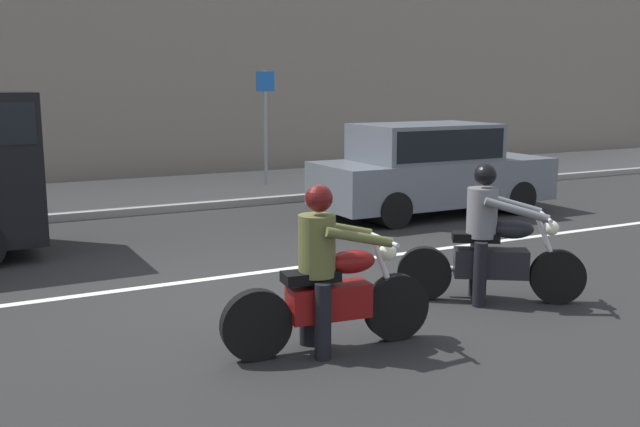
{
  "coord_description": "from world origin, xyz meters",
  "views": [
    {
      "loc": [
        -3.22,
        -7.58,
        2.45
      ],
      "look_at": [
        0.65,
        -0.2,
        0.94
      ],
      "focal_mm": 40.33,
      "sensor_mm": 36.0,
      "label": 1
    }
  ],
  "objects_px": {
    "motorcycle_with_rider_olive": "(327,283)",
    "street_sign_post": "(265,116)",
    "parked_sedan_slate_gray": "(430,168)",
    "motorcycle_with_rider_gray": "(490,246)"
  },
  "relations": [
    {
      "from": "motorcycle_with_rider_gray",
      "to": "parked_sedan_slate_gray",
      "type": "height_order",
      "value": "parked_sedan_slate_gray"
    },
    {
      "from": "motorcycle_with_rider_olive",
      "to": "parked_sedan_slate_gray",
      "type": "relative_size",
      "value": 0.45
    },
    {
      "from": "parked_sedan_slate_gray",
      "to": "motorcycle_with_rider_gray",
      "type": "bearing_deg",
      "value": -119.27
    },
    {
      "from": "motorcycle_with_rider_olive",
      "to": "street_sign_post",
      "type": "relative_size",
      "value": 0.79
    },
    {
      "from": "parked_sedan_slate_gray",
      "to": "street_sign_post",
      "type": "relative_size",
      "value": 1.76
    },
    {
      "from": "motorcycle_with_rider_olive",
      "to": "motorcycle_with_rider_gray",
      "type": "height_order",
      "value": "motorcycle_with_rider_gray"
    },
    {
      "from": "motorcycle_with_rider_gray",
      "to": "parked_sedan_slate_gray",
      "type": "bearing_deg",
      "value": 60.73
    },
    {
      "from": "motorcycle_with_rider_gray",
      "to": "motorcycle_with_rider_olive",
      "type": "bearing_deg",
      "value": -168.45
    },
    {
      "from": "motorcycle_with_rider_gray",
      "to": "street_sign_post",
      "type": "distance_m",
      "value": 9.19
    },
    {
      "from": "motorcycle_with_rider_olive",
      "to": "parked_sedan_slate_gray",
      "type": "xyz_separation_m",
      "value": [
        5.05,
        5.3,
        0.24
      ]
    }
  ]
}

